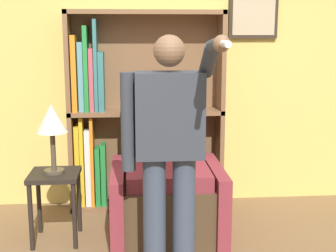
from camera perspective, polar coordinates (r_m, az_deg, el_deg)
wall_back at (r=4.42m, az=-0.48°, el=8.47°), size 8.00×0.11×2.80m
bookcase at (r=4.31m, az=-5.12°, el=1.44°), size 1.41×0.28×1.82m
armchair at (r=3.81m, az=-0.20°, el=-7.73°), size 0.88×0.81×1.18m
person_standing at (r=2.97m, az=0.13°, el=-2.34°), size 0.58×0.78×1.61m
side_table at (r=3.78m, az=-13.62°, el=-7.21°), size 0.38×0.38×0.56m
table_lamp at (r=3.65m, az=-13.99°, el=0.49°), size 0.24×0.24×0.54m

